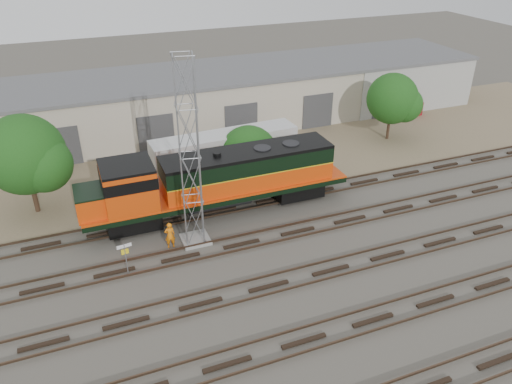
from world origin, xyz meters
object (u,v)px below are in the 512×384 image
object	(u,v)px
signal_tower	(190,159)
worker	(170,235)
semi_trailer	(228,149)
locomotive	(213,180)

from	to	relation	value
signal_tower	worker	world-z (taller)	signal_tower
worker	semi_trailer	xyz separation A→B (m)	(6.78, 8.39, 1.37)
worker	locomotive	bearing A→B (deg)	-139.96
locomotive	signal_tower	distance (m)	4.98
locomotive	semi_trailer	world-z (taller)	locomotive
semi_trailer	signal_tower	bearing A→B (deg)	-124.88
locomotive	semi_trailer	bearing A→B (deg)	61.55
locomotive	signal_tower	world-z (taller)	signal_tower
locomotive	signal_tower	size ratio (longest dim) A/B	1.55
signal_tower	semi_trailer	size ratio (longest dim) A/B	1.02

